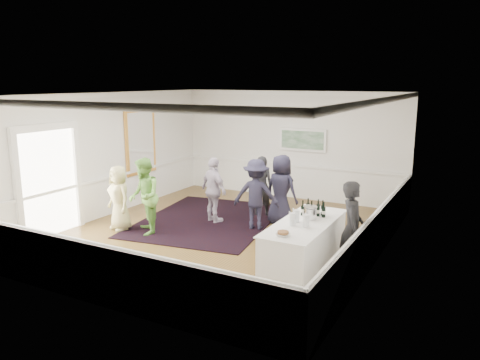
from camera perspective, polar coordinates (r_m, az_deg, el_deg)
The scene contains 23 objects.
floor at distance 10.94m, azimuth -2.01°, elevation -6.56°, with size 8.00×8.00×0.00m, color brown.
ceiling at distance 10.37m, azimuth -2.14°, elevation 10.45°, with size 7.00×8.00×0.02m, color white.
wall_left at distance 12.64m, azimuth -15.93°, elevation 2.99°, with size 0.02×8.00×3.20m, color white.
wall_right at distance 9.31m, azimuth 16.89°, elevation -0.18°, with size 0.02×8.00×3.20m, color white.
wall_back at distance 14.09m, azimuth 6.17°, elevation 4.28°, with size 7.00×0.02×3.20m, color white.
wall_front at distance 7.44m, azimuth -17.80°, elevation -3.24°, with size 7.00×0.02×3.20m, color white.
wainscoting at distance 10.79m, azimuth -2.03°, elevation -4.04°, with size 7.00×8.00×1.00m, color white, non-canonical shape.
mirror at distance 13.54m, azimuth -12.01°, elevation 4.62°, with size 0.05×1.25×1.85m.
doorway at distance 11.37m, azimuth -22.31°, elevation 0.64°, with size 0.10×1.78×2.56m.
landscape_painting at distance 13.87m, azimuth 7.64°, elevation 4.87°, with size 1.44×0.06×0.66m.
area_rug at distance 11.97m, azimuth -3.90°, elevation -4.87°, with size 3.13×4.11×0.02m, color black.
serving_table at distance 8.75m, azimuth 7.83°, elevation -8.12°, with size 0.91×2.39×0.97m.
bartender at distance 8.73m, azimuth 13.51°, elevation -5.74°, with size 0.63×0.42×1.74m, color black.
guest_tan at distance 11.39m, azimuth -14.51°, elevation -2.13°, with size 0.76×0.49×1.55m, color tan.
guest_green at distance 10.92m, azimuth -11.62°, elevation -1.98°, with size 0.86×0.67×1.77m, color #69A943.
guest_lilac at distance 11.62m, azimuth -3.20°, elevation -1.24°, with size 0.96×0.40×1.64m, color #B6A9BD.
guest_dark_a at distance 11.09m, azimuth 1.98°, elevation -1.76°, with size 1.09×0.63×1.69m, color black.
guest_dark_b at distance 12.20m, azimuth 2.63°, elevation -0.72°, with size 0.58×0.38×1.59m, color black.
guest_navy at distance 11.48m, azimuth 5.04°, elevation -1.20°, with size 0.85×0.55×1.73m, color black.
wine_bottles at distance 9.01m, azimuth 9.13°, elevation -3.32°, with size 0.46×0.29×0.31m.
juice_pitchers at distance 8.40m, azimuth 7.11°, elevation -4.65°, with size 0.38×0.34×0.24m.
ice_bucket at distance 8.76m, azimuth 8.55°, elevation -4.01°, with size 0.26×0.26×0.24m, color silver.
nut_bowl at distance 7.81m, azimuth 5.27°, elevation -6.54°, with size 0.23×0.23×0.08m.
Camera 1 is at (5.23, -8.95, 3.49)m, focal length 35.00 mm.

